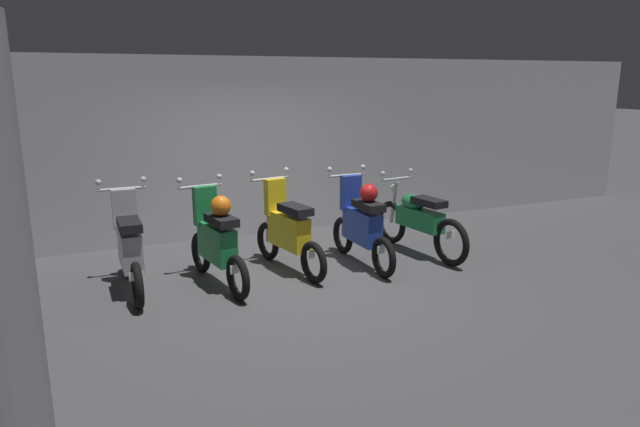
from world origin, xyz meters
TOP-DOWN VIEW (x-y plane):
  - ground_plane at (0.00, 0.00)m, footprint 80.00×80.00m
  - back_wall at (0.00, 2.57)m, footprint 16.00×0.30m
  - motorbike_slot_0 at (-1.98, 0.58)m, footprint 0.59×1.68m
  - motorbike_slot_1 at (-0.99, 0.37)m, footprint 0.58×1.67m
  - motorbike_slot_2 at (-0.01, 0.55)m, footprint 0.59×1.67m
  - motorbike_slot_3 at (0.99, 0.38)m, footprint 0.59×1.68m
  - motorbike_slot_4 at (1.97, 0.50)m, footprint 0.59×1.94m

SIDE VIEW (x-z plane):
  - ground_plane at x=0.00m, z-range 0.00..0.00m
  - motorbike_slot_4 at x=1.97m, z-range -0.08..1.07m
  - motorbike_slot_0 at x=-1.98m, z-range -0.12..1.17m
  - motorbike_slot_2 at x=-0.01m, z-range -0.12..1.17m
  - motorbike_slot_1 at x=-0.99m, z-range -0.08..1.21m
  - motorbike_slot_3 at x=0.99m, z-range -0.08..1.21m
  - back_wall at x=0.00m, z-range 0.00..2.80m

